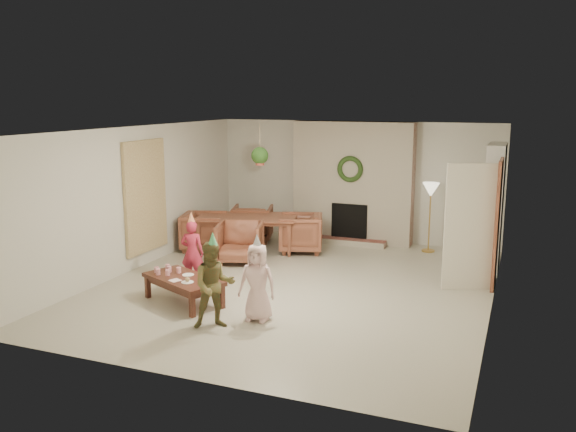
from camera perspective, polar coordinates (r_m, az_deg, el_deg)
The scene contains 56 objects.
floor at distance 9.79m, azimuth 0.78°, elevation -6.60°, with size 7.00×7.00×0.00m, color #B7B29E.
ceiling at distance 9.33m, azimuth 0.82°, elevation 8.18°, with size 7.00×7.00×0.00m, color white.
wall_back at distance 12.77m, azimuth 6.40°, elevation 3.31°, with size 7.00×7.00×0.00m, color silver.
wall_front at distance 6.41m, azimuth -10.43°, elevation -4.77°, with size 7.00×7.00×0.00m, color silver.
wall_left at distance 10.89m, azimuth -14.13°, elevation 1.67°, with size 7.00×7.00×0.00m, color silver.
wall_right at distance 8.89m, azimuth 19.19°, elevation -0.73°, with size 7.00×7.00×0.00m, color silver.
fireplace_mass at distance 12.58m, azimuth 6.16°, elevation 3.20°, with size 2.50×0.40×2.50m, color #561C16.
fireplace_hearth at distance 12.47m, azimuth 5.61°, elevation -2.43°, with size 1.60×0.30×0.12m, color maroon.
fireplace_firebox at distance 12.54m, azimuth 5.86°, elevation -0.53°, with size 0.75×0.12×0.75m, color black.
fireplace_wreath at distance 12.32m, azimuth 5.90°, elevation 4.44°, with size 0.54×0.54×0.10m, color #203C16.
floor_lamp_base at distance 12.20m, azimuth 13.13°, elevation -3.22°, with size 0.25×0.25×0.03m, color gold.
floor_lamp_post at distance 12.06m, azimuth 13.26°, elevation -0.35°, with size 0.03×0.03×1.23m, color gold.
floor_lamp_shade at distance 11.96m, azimuth 13.39°, elevation 2.43°, with size 0.33×0.33×0.27m, color beige.
bookshelf_carcass at distance 11.18m, azimuth 18.89°, elevation 0.86°, with size 0.30×1.00×2.20m, color white.
bookshelf_shelf_a at distance 11.31m, azimuth 18.58°, elevation -2.37°, with size 0.30×0.92×0.03m, color white.
bookshelf_shelf_b at distance 11.23m, azimuth 18.71°, elevation -0.39°, with size 0.30×0.92×0.03m, color white.
bookshelf_shelf_c at distance 11.16m, azimuth 18.84°, elevation 1.63°, with size 0.30×0.92×0.03m, color white.
bookshelf_shelf_d at distance 11.10m, azimuth 18.97°, elevation 3.66°, with size 0.30×0.92×0.03m, color white.
books_row_lower at distance 11.13m, azimuth 18.48°, elevation -1.83°, with size 0.20×0.40×0.24m, color red.
books_row_mid at distance 11.25m, azimuth 18.66°, elevation 0.37°, with size 0.20×0.44×0.24m, color #276892.
books_row_upper at distance 11.04m, azimuth 18.75°, elevation 2.22°, with size 0.20×0.36×0.22m, color gold.
door_frame at distance 10.11m, azimuth 19.21°, elevation -0.67°, with size 0.05×0.86×2.04m, color brown.
door_leaf at distance 9.76m, azimuth 16.87°, elevation -1.06°, with size 0.05×0.80×2.00m, color beige.
curtain_panel at distance 11.03m, azimuth -13.36°, elevation 1.82°, with size 0.06×1.20×2.00m, color beige.
dining_table at distance 11.88m, azimuth -3.94°, elevation -1.70°, with size 1.94×1.08×0.68m, color brown.
dining_chair_near at distance 11.06m, azimuth -4.57°, elevation -2.51°, with size 0.80×0.83×0.75m, color brown.
dining_chair_far at distance 12.70m, azimuth -3.39°, elevation -0.68°, with size 0.80×0.83×0.75m, color brown.
dining_chair_left at distance 12.03m, azimuth -7.96°, elevation -1.45°, with size 0.80×0.83×0.75m, color brown.
dining_chair_right at distance 11.77m, azimuth 1.20°, elevation -1.62°, with size 0.80×0.83×0.75m, color brown.
hanging_plant_cord at distance 11.23m, azimuth -2.70°, elevation 6.91°, with size 0.01×0.01×0.70m, color tan.
hanging_plant_pot at distance 11.26m, azimuth -2.68°, elevation 5.13°, with size 0.16×0.16×0.12m, color #AB4837.
hanging_plant_foliage at distance 11.25m, azimuth -2.69°, elevation 5.74°, with size 0.32×0.32×0.32m, color #214818.
coffee_table_top at distance 9.02m, azimuth -9.87°, elevation -5.92°, with size 1.27×0.64×0.06m, color #4C2519.
coffee_table_apron at distance 9.04m, azimuth -9.86°, elevation -6.34°, with size 1.18×0.54×0.08m, color #4C2519.
coffee_leg_fl at distance 9.41m, azimuth -13.14°, elevation -6.57°, with size 0.07×0.07×0.33m, color #4C2519.
coffee_leg_fr at distance 8.48m, azimuth -9.07°, elevation -8.40°, with size 0.07×0.07×0.33m, color #4C2519.
coffee_leg_bl at distance 9.67m, azimuth -10.50°, elevation -5.97°, with size 0.07×0.07×0.33m, color #4C2519.
coffee_leg_br at distance 8.77m, azimuth -6.27°, elevation -7.65°, with size 0.07×0.07×0.33m, color #4C2519.
cup_a at distance 9.32m, azimuth -12.34°, elevation -4.98°, with size 0.07×0.07×0.09m, color white.
cup_b at distance 9.42m, azimuth -11.33°, elevation -4.77°, with size 0.07×0.07×0.09m, color white.
cup_c at distance 9.20m, azimuth -12.21°, elevation -5.19°, with size 0.07×0.07×0.09m, color white.
cup_d at distance 9.29m, azimuth -11.19°, elevation -4.97°, with size 0.07×0.07×0.09m, color white.
cup_e at distance 9.12m, azimuth -11.34°, elevation -5.29°, with size 0.07×0.07×0.09m, color white.
cup_f at distance 9.23m, azimuth -10.31°, elevation -5.07°, with size 0.07×0.07×0.09m, color white.
plate_a at distance 9.11m, azimuth -9.44°, elevation -5.51°, with size 0.18×0.18×0.01m, color white.
plate_b at distance 8.76m, azimuth -9.50°, elevation -6.19°, with size 0.18×0.18×0.01m, color white.
plate_c at distance 8.71m, azimuth -7.70°, elevation -6.23°, with size 0.18×0.18×0.01m, color white.
food_scoop at distance 8.75m, azimuth -9.51°, elevation -5.96°, with size 0.07×0.07×0.07m, color tan.
napkin_left at distance 8.88m, azimuth -10.65°, elevation -6.01°, with size 0.15×0.15×0.01m, color #F9B8BF.
napkin_right at distance 8.83m, azimuth -7.67°, elevation -6.00°, with size 0.15×0.15×0.01m, color #F9B8BF.
child_red at distance 9.85m, azimuth -9.05°, elevation -3.43°, with size 0.38×0.25×1.05m, color #AB243A.
party_hat_red at distance 9.73m, azimuth -9.16°, elevation -0.18°, with size 0.14×0.14×0.20m, color #EEC24F.
child_plaid at distance 7.97m, azimuth -7.04°, elevation -6.53°, with size 0.56×0.44×1.16m, color brown.
party_hat_plaid at distance 7.80m, azimuth -7.15°, elevation -2.19°, with size 0.14×0.14×0.19m, color #4BAF6D.
child_pink at distance 8.18m, azimuth -2.92°, elevation -6.30°, with size 0.52×0.34×1.07m, color #FBCAC8.
party_hat_pink at distance 8.03m, azimuth -2.96°, elevation -2.37°, with size 0.14×0.14×0.19m, color #ABACB1.
Camera 1 is at (3.31, -8.71, 3.00)m, focal length 37.53 mm.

